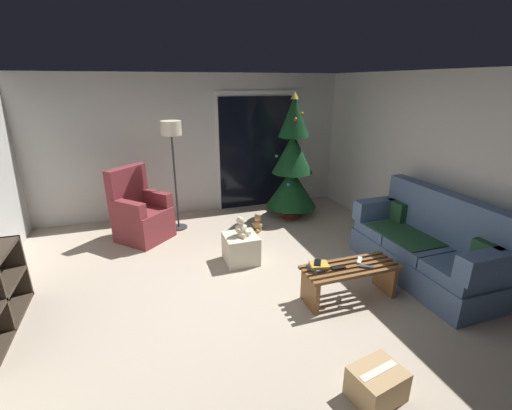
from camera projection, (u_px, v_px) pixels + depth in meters
name	position (u px, v px, depth m)	size (l,w,h in m)	color
ground_plane	(243.00, 297.00, 4.01)	(7.00, 7.00, 0.00)	#B2A38E
wall_back	(194.00, 146.00, 6.32)	(5.72, 0.12, 2.50)	beige
wall_right	(455.00, 172.00, 4.45)	(0.12, 6.00, 2.50)	beige
patio_door_frame	(258.00, 150.00, 6.67)	(1.60, 0.02, 2.20)	silver
patio_door_glass	(258.00, 153.00, 6.67)	(1.50, 0.02, 2.10)	black
couch	(426.00, 247.00, 4.33)	(0.78, 1.94, 1.08)	slate
coffee_table	(350.00, 277.00, 3.90)	(1.10, 0.40, 0.42)	brown
remote_black	(339.00, 268.00, 3.79)	(0.04, 0.16, 0.02)	black
remote_graphite	(366.00, 267.00, 3.82)	(0.04, 0.16, 0.02)	#333338
remote_white	(360.00, 260.00, 3.96)	(0.04, 0.16, 0.02)	silver
book_stack	(319.00, 266.00, 3.79)	(0.24, 0.22, 0.07)	#4C4C51
cell_phone	(318.00, 262.00, 3.79)	(0.07, 0.14, 0.01)	black
christmas_tree	(292.00, 165.00, 6.07)	(0.89, 0.89, 2.20)	#4C1E19
armchair	(141.00, 214.00, 5.39)	(0.97, 0.97, 1.13)	maroon
floor_lamp	(172.00, 139.00, 5.40)	(0.32, 0.32, 1.78)	#2D2D30
ottoman	(241.00, 248.00, 4.75)	(0.44, 0.44, 0.39)	beige
teddy_bear_cream	(241.00, 227.00, 4.64)	(0.21, 0.22, 0.29)	beige
teddy_bear_honey_by_tree	(257.00, 224.00, 5.76)	(0.22, 0.21, 0.29)	tan
cardboard_box_taped_mid_floor	(377.00, 384.00, 2.70)	(0.45, 0.38, 0.27)	tan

